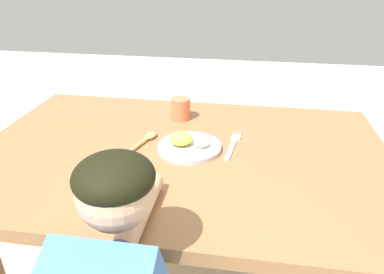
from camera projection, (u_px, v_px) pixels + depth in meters
name	position (u px, v px, depth m)	size (l,w,h in m)	color
dining_table	(181.00, 180.00, 1.23)	(1.35, 0.88, 0.72)	#8D603C
plate	(188.00, 145.00, 1.18)	(0.21, 0.21, 0.06)	silver
fork	(233.00, 144.00, 1.21)	(0.05, 0.21, 0.01)	silver
spoon	(143.00, 142.00, 1.22)	(0.09, 0.21, 0.02)	tan
drinking_cup	(181.00, 109.00, 1.39)	(0.07, 0.07, 0.08)	#EA6C46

